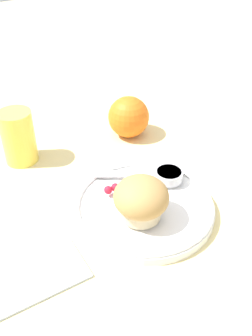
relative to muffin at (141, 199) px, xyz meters
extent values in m
plane|color=beige|center=(0.02, 0.02, -0.05)|extent=(3.00, 3.00, 0.00)
cylinder|color=white|center=(0.03, 0.02, -0.04)|extent=(0.22, 0.22, 0.01)
torus|color=white|center=(0.03, 0.02, -0.03)|extent=(0.22, 0.22, 0.01)
cylinder|color=beige|center=(0.00, 0.00, -0.02)|extent=(0.06, 0.06, 0.03)
ellipsoid|color=#A87F47|center=(0.00, 0.00, 0.00)|extent=(0.08, 0.08, 0.06)
cylinder|color=silver|center=(0.09, 0.05, -0.02)|extent=(0.05, 0.05, 0.02)
cylinder|color=beige|center=(0.09, 0.05, -0.02)|extent=(0.04, 0.04, 0.00)
sphere|color=#B7192D|center=(-0.02, 0.07, -0.02)|extent=(0.01, 0.01, 0.01)
sphere|color=#B7192D|center=(0.00, 0.07, -0.02)|extent=(0.01, 0.01, 0.01)
cube|color=silver|center=(0.04, 0.09, -0.03)|extent=(0.14, 0.09, 0.00)
sphere|color=orange|center=(0.12, 0.23, -0.01)|extent=(0.08, 0.08, 0.08)
cylinder|color=#EAD14C|center=(-0.10, 0.26, 0.00)|extent=(0.06, 0.06, 0.10)
cube|color=#B2BCCC|center=(-0.18, -0.01, -0.05)|extent=(0.14, 0.08, 0.01)
camera|label=1|loc=(-0.23, -0.34, 0.36)|focal=40.00mm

